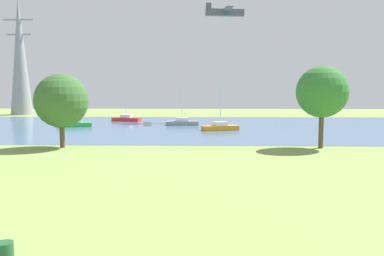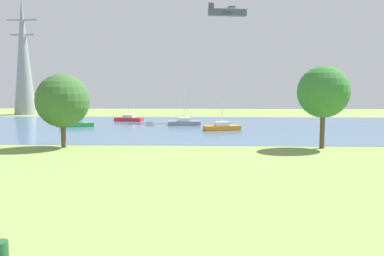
% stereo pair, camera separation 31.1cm
% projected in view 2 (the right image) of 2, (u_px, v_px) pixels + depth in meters
% --- Properties ---
extents(ground_plane, '(160.00, 160.00, 0.00)m').
position_uv_depth(ground_plane, '(171.00, 160.00, 32.00)').
color(ground_plane, '#7F994C').
extents(water_surface, '(140.00, 40.00, 0.02)m').
position_uv_depth(water_surface, '(189.00, 127.00, 59.85)').
color(water_surface, '#486C93').
rests_on(water_surface, ground).
extents(sailboat_orange, '(5.03, 2.89, 7.19)m').
position_uv_depth(sailboat_orange, '(222.00, 127.00, 54.50)').
color(sailboat_orange, orange).
rests_on(sailboat_orange, water_surface).
extents(sailboat_red, '(5.02, 2.68, 5.30)m').
position_uv_depth(sailboat_red, '(129.00, 119.00, 69.55)').
color(sailboat_red, red).
rests_on(sailboat_red, water_surface).
extents(sailboat_green, '(5.03, 2.88, 6.64)m').
position_uv_depth(sailboat_green, '(77.00, 124.00, 59.59)').
color(sailboat_green, green).
rests_on(sailboat_green, water_surface).
extents(sailboat_gray, '(4.95, 2.08, 5.75)m').
position_uv_depth(sailboat_gray, '(184.00, 122.00, 62.02)').
color(sailboat_gray, gray).
rests_on(sailboat_gray, water_surface).
extents(tree_mid_shore, '(4.94, 4.94, 6.82)m').
position_uv_depth(tree_mid_shore, '(62.00, 101.00, 38.35)').
color(tree_mid_shore, brown).
rests_on(tree_mid_shore, ground).
extents(tree_west_far, '(4.71, 4.71, 7.52)m').
position_uv_depth(tree_west_far, '(323.00, 92.00, 37.72)').
color(tree_west_far, brown).
rests_on(tree_west_far, ground).
extents(electricity_pylon, '(6.40, 4.40, 24.37)m').
position_uv_depth(electricity_pylon, '(23.00, 56.00, 86.46)').
color(electricity_pylon, gray).
rests_on(electricity_pylon, ground).
extents(light_aircraft, '(6.49, 8.47, 2.10)m').
position_uv_depth(light_aircraft, '(227.00, 12.00, 69.31)').
color(light_aircraft, '#4C5156').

